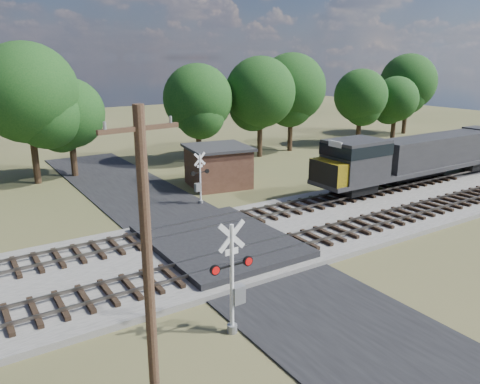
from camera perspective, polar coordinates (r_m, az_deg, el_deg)
ground at (r=25.95m, az=-2.09°, el=-7.18°), size 160.00×160.00×0.00m
ballast_bed at (r=32.15m, az=12.95°, el=-2.65°), size 140.00×10.00×0.30m
road at (r=25.93m, az=-2.09°, el=-7.10°), size 7.00×60.00×0.08m
crossing_panel at (r=26.22m, az=-2.66°, el=-6.18°), size 7.00×9.00×0.62m
track_near at (r=25.93m, az=6.17°, el=-6.30°), size 140.00×2.60×0.33m
track_far at (r=29.71m, az=0.11°, el=-3.24°), size 140.00×2.60×0.33m
crossing_signal_near at (r=17.98m, az=-0.74°, el=-11.54°), size 1.84×0.40×4.57m
crossing_signal_far at (r=33.60m, az=-4.97°, el=1.09°), size 1.54×0.35×3.83m
utility_pole at (r=13.12m, az=-11.21°, el=-8.52°), size 2.23×0.40×9.13m
equipment_shed at (r=38.51m, az=-2.69°, el=3.22°), size 5.62×5.62×3.33m
treeline at (r=46.08m, az=-7.01°, el=11.37°), size 77.91×9.65×11.56m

